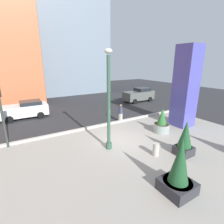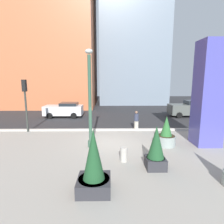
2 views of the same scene
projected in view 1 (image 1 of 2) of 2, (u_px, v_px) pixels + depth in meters
ground_plane at (95, 123)px, 14.77m from camera, size 60.00×60.00×0.00m
plaza_pavement at (139, 154)px, 9.84m from camera, size 18.00×10.00×0.02m
curb_strip at (100, 125)px, 14.03m from camera, size 18.00×0.24×0.16m
lamp_post at (109, 104)px, 9.66m from camera, size 0.44×0.44×5.83m
art_pillar_blue at (185, 87)px, 13.45m from camera, size 1.49×1.49×6.43m
potted_plant_near_left at (185, 140)px, 9.48m from camera, size 0.90×0.90×2.05m
potted_plant_near_right at (179, 171)px, 6.69m from camera, size 1.23×1.23×2.41m
potted_plant_curbside at (162, 123)px, 12.73m from camera, size 1.20×1.20×1.88m
concrete_bollard at (156, 150)px, 9.57m from camera, size 0.36×0.36×0.75m
traffic_light_far_side at (0, 104)px, 9.87m from camera, size 0.28×0.42×4.11m
car_curb_east at (139, 95)px, 22.83m from camera, size 4.29×2.00×1.80m
car_intersection at (25, 110)px, 15.97m from camera, size 4.14×2.03×1.60m
pedestrian_crossing at (121, 112)px, 14.91m from camera, size 0.46×0.46×1.60m
highrise_across_street at (68, 20)px, 28.17m from camera, size 11.01×9.10×23.82m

